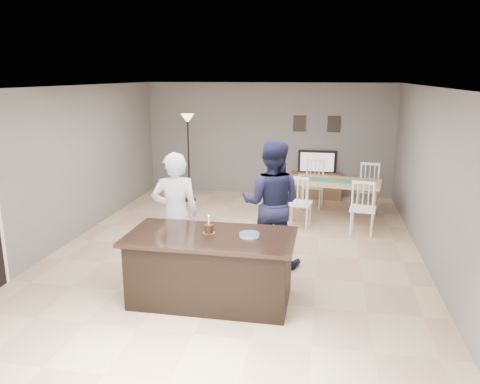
% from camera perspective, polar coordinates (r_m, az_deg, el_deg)
% --- Properties ---
extents(floor, '(8.00, 8.00, 0.00)m').
position_cam_1_polar(floor, '(7.95, -0.32, -7.13)').
color(floor, tan).
rests_on(floor, ground).
extents(room_shell, '(8.00, 8.00, 8.00)m').
position_cam_1_polar(room_shell, '(7.50, -0.34, 4.89)').
color(room_shell, slate).
rests_on(room_shell, floor).
extents(kitchen_island, '(2.15, 1.10, 0.90)m').
position_cam_1_polar(kitchen_island, '(6.15, -3.52, -9.16)').
color(kitchen_island, black).
rests_on(kitchen_island, floor).
extents(tv_console, '(1.20, 0.40, 0.60)m').
position_cam_1_polar(tv_console, '(11.34, 9.26, 0.79)').
color(tv_console, brown).
rests_on(tv_console, floor).
extents(television, '(0.91, 0.12, 0.53)m').
position_cam_1_polar(television, '(11.30, 9.38, 3.65)').
color(television, black).
rests_on(television, tv_console).
extents(tv_screen_glow, '(0.78, 0.00, 0.78)m').
position_cam_1_polar(tv_screen_glow, '(11.22, 9.38, 3.62)').
color(tv_screen_glow, orange).
rests_on(tv_screen_glow, tv_console).
extents(picture_frames, '(1.10, 0.02, 0.38)m').
position_cam_1_polar(picture_frames, '(11.31, 9.33, 8.21)').
color(picture_frames, black).
rests_on(picture_frames, room_shell).
extents(woman, '(0.77, 0.63, 1.83)m').
position_cam_1_polar(woman, '(6.83, -7.86, -2.75)').
color(woman, silver).
rests_on(woman, floor).
extents(man, '(0.98, 0.78, 1.96)m').
position_cam_1_polar(man, '(7.13, 3.85, -1.41)').
color(man, '#181A35').
rests_on(man, floor).
extents(birthday_cake, '(0.16, 0.16, 0.24)m').
position_cam_1_polar(birthday_cake, '(6.04, -3.82, -4.49)').
color(birthday_cake, gold).
rests_on(birthday_cake, kitchen_island).
extents(plate_stack, '(0.26, 0.26, 0.04)m').
position_cam_1_polar(plate_stack, '(5.92, 1.14, -5.24)').
color(plate_stack, white).
rests_on(plate_stack, kitchen_island).
extents(dining_table, '(1.89, 2.15, 1.05)m').
position_cam_1_polar(dining_table, '(9.61, 11.63, 0.52)').
color(dining_table, tan).
rests_on(dining_table, floor).
extents(floor_lamp, '(0.30, 0.30, 2.02)m').
position_cam_1_polar(floor_lamp, '(10.78, -6.37, 7.04)').
color(floor_lamp, black).
rests_on(floor_lamp, floor).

